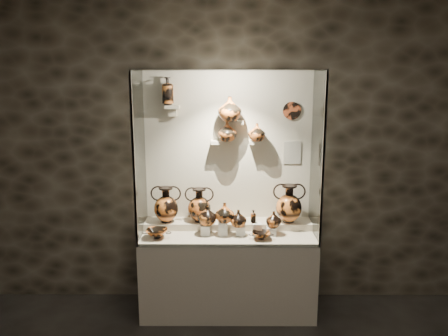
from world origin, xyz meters
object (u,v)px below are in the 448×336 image
at_px(jug_e, 274,219).
at_px(lekythos_small, 253,216).
at_px(amphora_right, 289,203).
at_px(jug_c, 238,218).
at_px(lekythos_tall, 168,89).
at_px(jug_b, 225,213).
at_px(amphora_left, 166,205).
at_px(amphora_mid, 199,205).
at_px(jug_a, 207,215).
at_px(ovoid_vase_c, 257,132).
at_px(ovoid_vase_b, 230,109).
at_px(kylix_left, 157,233).
at_px(ovoid_vase_a, 227,131).
at_px(kylix_right, 261,235).

height_order(jug_e, lekythos_small, lekythos_small).
bearing_deg(amphora_right, jug_c, -175.17).
bearing_deg(lekythos_tall, jug_b, -42.77).
height_order(amphora_left, lekythos_tall, lekythos_tall).
distance_m(amphora_mid, amphora_right, 0.90).
bearing_deg(jug_c, lekythos_tall, 175.28).
height_order(jug_c, jug_e, jug_c).
xyz_separation_m(amphora_mid, jug_b, (0.26, -0.20, -0.02)).
bearing_deg(jug_a, ovoid_vase_c, 10.13).
bearing_deg(jug_b, ovoid_vase_c, 62.13).
bearing_deg(ovoid_vase_c, jug_e, -70.06).
relative_size(amphora_mid, ovoid_vase_b, 1.46).
height_order(amphora_left, lekythos_small, amphora_left).
relative_size(jug_a, ovoid_vase_b, 0.81).
distance_m(jug_c, kylix_left, 0.79).
bearing_deg(amphora_left, ovoid_vase_a, -2.72).
bearing_deg(amphora_left, ovoid_vase_c, -4.04).
height_order(jug_c, kylix_left, jug_c).
bearing_deg(kylix_left, amphora_left, 92.08).
xyz_separation_m(jug_b, ovoid_vase_b, (0.05, 0.22, 0.98)).
relative_size(amphora_right, kylix_left, 1.47).
xyz_separation_m(kylix_left, kylix_right, (0.99, -0.03, -0.01)).
bearing_deg(amphora_left, jug_c, -23.66).
relative_size(amphora_left, kylix_left, 1.37).
height_order(amphora_mid, kylix_right, amphora_mid).
relative_size(amphora_left, amphora_right, 0.94).
xyz_separation_m(amphora_right, jug_b, (-0.64, -0.18, -0.04)).
distance_m(amphora_left, kylix_right, 1.00).
distance_m(lekythos_tall, ovoid_vase_a, 0.71).
relative_size(jug_b, ovoid_vase_a, 0.99).
distance_m(jug_b, jug_e, 0.48).
height_order(amphora_left, ovoid_vase_a, ovoid_vase_a).
xyz_separation_m(amphora_right, jug_e, (-0.17, -0.17, -0.11)).
height_order(kylix_left, ovoid_vase_c, ovoid_vase_c).
distance_m(kylix_left, ovoid_vase_b, 1.38).
relative_size(lekythos_small, kylix_right, 0.64).
bearing_deg(jug_e, kylix_right, -153.46).
relative_size(kylix_right, ovoid_vase_c, 1.28).
xyz_separation_m(jug_a, ovoid_vase_c, (0.49, 0.24, 0.78)).
height_order(amphora_mid, kylix_left, amphora_mid).
distance_m(amphora_left, ovoid_vase_c, 1.16).
bearing_deg(lekythos_small, ovoid_vase_a, 146.13).
distance_m(jug_b, lekythos_small, 0.28).
relative_size(amphora_mid, kylix_right, 1.56).
distance_m(jug_a, kylix_right, 0.55).
bearing_deg(jug_e, lekythos_tall, 147.75).
bearing_deg(ovoid_vase_a, amphora_mid, -153.09).
xyz_separation_m(jug_e, ovoid_vase_c, (-0.16, 0.24, 0.82)).
bearing_deg(jug_b, lekythos_small, 25.83).
bearing_deg(kylix_right, amphora_right, 41.51).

